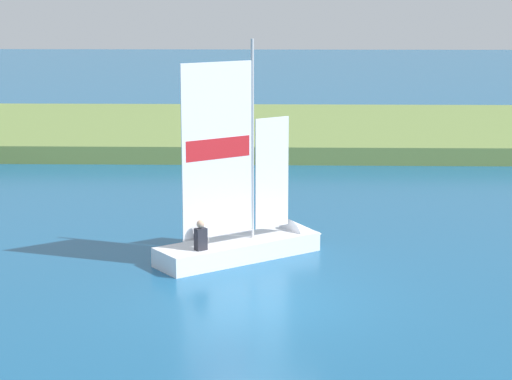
{
  "coord_description": "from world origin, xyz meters",
  "views": [
    {
      "loc": [
        0.32,
        -19.29,
        6.61
      ],
      "look_at": [
        -0.38,
        6.49,
        1.2
      ],
      "focal_mm": 64.78,
      "sensor_mm": 36.0,
      "label": 1
    }
  ],
  "objects": [
    {
      "name": "shore_bank",
      "position": [
        0.0,
        24.59,
        0.36
      ],
      "size": [
        80.0,
        15.06,
        0.72
      ],
      "primitive_type": "cube",
      "color": "olive",
      "rests_on": "ground"
    },
    {
      "name": "ground_plane",
      "position": [
        0.0,
        0.0,
        0.0
      ],
      "size": [
        200.0,
        200.0,
        0.0
      ],
      "primitive_type": "plane",
      "color": "#195684"
    },
    {
      "name": "sailboat",
      "position": [
        -0.25,
        3.97,
        0.49
      ],
      "size": [
        4.68,
        3.89,
        5.9
      ],
      "rotation": [
        0.0,
        0.0,
        0.64
      ],
      "color": "white",
      "rests_on": "ground"
    }
  ]
}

